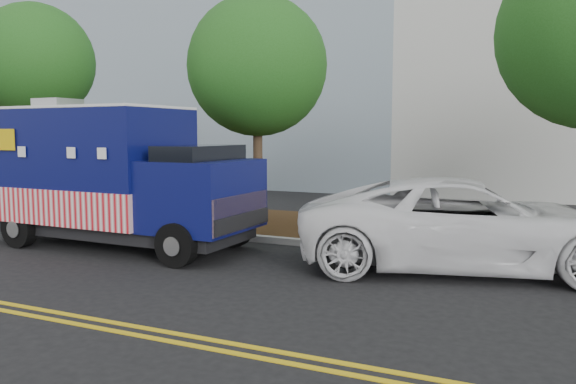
% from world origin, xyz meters
% --- Properties ---
extents(ground, '(120.00, 120.00, 0.00)m').
position_xyz_m(ground, '(0.00, 0.00, 0.00)').
color(ground, black).
rests_on(ground, ground).
extents(curb, '(120.00, 0.18, 0.15)m').
position_xyz_m(curb, '(0.00, 1.40, 0.07)').
color(curb, '#9E9E99').
rests_on(curb, ground).
extents(mulch_strip, '(120.00, 4.00, 0.15)m').
position_xyz_m(mulch_strip, '(0.00, 3.50, 0.07)').
color(mulch_strip, black).
rests_on(mulch_strip, ground).
extents(tree_a, '(3.80, 3.80, 6.80)m').
position_xyz_m(tree_a, '(-7.91, 3.61, 4.89)').
color(tree_a, '#38281C').
rests_on(tree_a, ground).
extents(tree_b, '(3.84, 3.84, 6.30)m').
position_xyz_m(tree_b, '(0.28, 3.73, 4.37)').
color(tree_b, '#38281C').
rests_on(tree_b, ground).
extents(sign_post, '(0.06, 0.06, 2.40)m').
position_xyz_m(sign_post, '(-2.55, 1.75, 1.20)').
color(sign_post, '#473828').
rests_on(sign_post, ground).
extents(food_truck, '(6.41, 2.54, 3.35)m').
position_xyz_m(food_truck, '(-1.38, -0.36, 1.52)').
color(food_truck, black).
rests_on(food_truck, ground).
extents(white_car, '(6.69, 4.29, 1.72)m').
position_xyz_m(white_car, '(6.24, 0.66, 0.86)').
color(white_car, white).
rests_on(white_car, ground).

